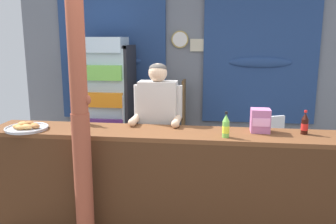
# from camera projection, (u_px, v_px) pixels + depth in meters

# --- Properties ---
(ground_plane) EXTENTS (7.00, 7.00, 0.00)m
(ground_plane) POSITION_uv_depth(u_px,v_px,m) (175.00, 201.00, 4.05)
(ground_plane) COLOR slate
(back_wall_curtained) EXTENTS (5.10, 0.22, 2.54)m
(back_wall_curtained) POSITION_uv_depth(u_px,v_px,m) (187.00, 71.00, 5.39)
(back_wall_curtained) COLOR slate
(back_wall_curtained) RESTS_ON ground
(stall_counter) EXTENTS (3.39, 0.49, 0.97)m
(stall_counter) POSITION_uv_depth(u_px,v_px,m) (168.00, 175.00, 3.27)
(stall_counter) COLOR brown
(stall_counter) RESTS_ON ground
(timber_post) EXTENTS (0.18, 0.16, 2.41)m
(timber_post) POSITION_uv_depth(u_px,v_px,m) (80.00, 119.00, 2.96)
(timber_post) COLOR brown
(timber_post) RESTS_ON ground
(drink_fridge) EXTENTS (0.77, 0.64, 1.81)m
(drink_fridge) POSITION_uv_depth(u_px,v_px,m) (105.00, 96.00, 5.08)
(drink_fridge) COLOR #232328
(drink_fridge) RESTS_ON ground
(bottle_shelf_rack) EXTENTS (0.48, 0.28, 1.21)m
(bottle_shelf_rack) POSITION_uv_depth(u_px,v_px,m) (169.00, 119.00, 5.27)
(bottle_shelf_rack) COLOR brown
(bottle_shelf_rack) RESTS_ON ground
(plastic_lawn_chair) EXTENTS (0.58, 0.58, 0.86)m
(plastic_lawn_chair) POSITION_uv_depth(u_px,v_px,m) (262.00, 142.00, 4.59)
(plastic_lawn_chair) COLOR silver
(plastic_lawn_chair) RESTS_ON ground
(shopkeeper) EXTENTS (0.50, 0.42, 1.56)m
(shopkeeper) POSITION_uv_depth(u_px,v_px,m) (158.00, 120.00, 3.70)
(shopkeeper) COLOR #28282D
(shopkeeper) RESTS_ON ground
(soda_bottle_grape_soda) EXTENTS (0.10, 0.10, 0.29)m
(soda_bottle_grape_soda) POSITION_uv_depth(u_px,v_px,m) (84.00, 112.00, 3.53)
(soda_bottle_grape_soda) COLOR #56286B
(soda_bottle_grape_soda) RESTS_ON stall_counter
(soda_bottle_cola) EXTENTS (0.06, 0.06, 0.22)m
(soda_bottle_cola) POSITION_uv_depth(u_px,v_px,m) (305.00, 124.00, 3.19)
(soda_bottle_cola) COLOR black
(soda_bottle_cola) RESTS_ON stall_counter
(soda_bottle_lime_soda) EXTENTS (0.06, 0.06, 0.23)m
(soda_bottle_lime_soda) POSITION_uv_depth(u_px,v_px,m) (226.00, 126.00, 3.08)
(soda_bottle_lime_soda) COLOR #75C64C
(soda_bottle_lime_soda) RESTS_ON stall_counter
(snack_box_wafer) EXTENTS (0.17, 0.15, 0.21)m
(snack_box_wafer) POSITION_uv_depth(u_px,v_px,m) (260.00, 120.00, 3.26)
(snack_box_wafer) COLOR #B76699
(snack_box_wafer) RESTS_ON stall_counter
(pastry_tray) EXTENTS (0.39, 0.39, 0.07)m
(pastry_tray) POSITION_uv_depth(u_px,v_px,m) (26.00, 127.00, 3.35)
(pastry_tray) COLOR #BCBCC1
(pastry_tray) RESTS_ON stall_counter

